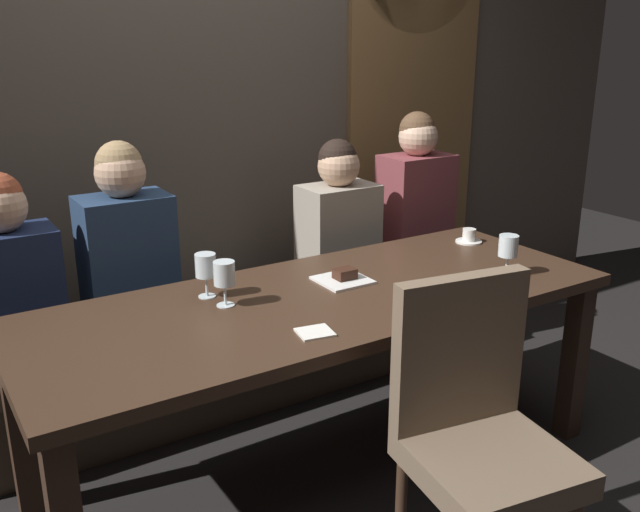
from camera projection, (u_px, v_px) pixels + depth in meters
ground at (322, 469)px, 2.78m from camera, size 9.00×9.00×0.00m
back_wall_tiled at (184, 67)px, 3.30m from camera, size 6.00×0.12×3.00m
arched_door at (413, 86)px, 3.98m from camera, size 0.90×0.05×2.55m
dining_table at (322, 318)px, 2.58m from camera, size 2.20×0.84×0.74m
banquette_bench at (242, 352)px, 3.28m from camera, size 2.50×0.44×0.45m
chair_near_side at (477, 421)px, 2.08m from camera, size 0.50×0.50×0.98m
diner_redhead at (9, 274)px, 2.62m from camera, size 0.36×0.24×0.73m
diner_bearded at (127, 246)px, 2.83m from camera, size 0.36×0.24×0.81m
diner_far_end at (338, 220)px, 3.36m from camera, size 0.36×0.24×0.74m
diner_near_end at (416, 197)px, 3.63m from camera, size 0.36×0.24×0.83m
wine_glass_end_right at (508, 248)px, 2.74m from camera, size 0.08×0.08×0.16m
wine_glass_near_left at (206, 268)px, 2.51m from camera, size 0.08×0.08×0.16m
wine_glass_center_back at (224, 275)px, 2.43m from camera, size 0.08×0.08×0.16m
espresso_cup at (469, 237)px, 3.19m from camera, size 0.12×0.12×0.06m
dessert_plate at (343, 278)px, 2.70m from camera, size 0.19×0.19×0.05m
folded_napkin at (315, 332)px, 2.23m from camera, size 0.13×0.12×0.01m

